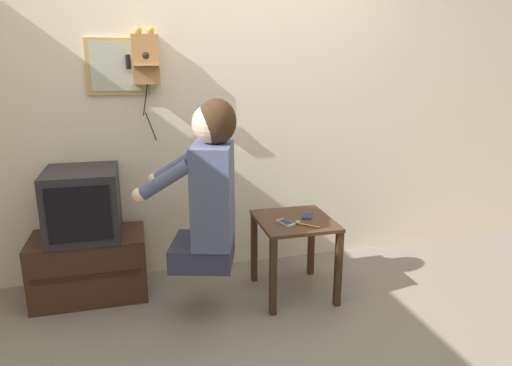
{
  "coord_description": "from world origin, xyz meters",
  "views": [
    {
      "loc": [
        -0.57,
        -2.15,
        1.52
      ],
      "look_at": [
        0.11,
        0.45,
        0.8
      ],
      "focal_mm": 32.0,
      "sensor_mm": 36.0,
      "label": 1
    }
  ],
  "objects_px": {
    "person": "(209,187)",
    "toothbrush": "(306,225)",
    "framed_picture": "(118,67)",
    "wall_phone_antique": "(145,58)",
    "cell_phone_spare": "(307,216)",
    "cell_phone_held": "(286,223)",
    "television": "(83,203)"
  },
  "relations": [
    {
      "from": "framed_picture",
      "to": "cell_phone_held",
      "type": "xyz_separation_m",
      "value": [
        0.97,
        -0.61,
        -0.95
      ]
    },
    {
      "from": "television",
      "to": "toothbrush",
      "type": "bearing_deg",
      "value": -18.4
    },
    {
      "from": "television",
      "to": "toothbrush",
      "type": "height_order",
      "value": "television"
    },
    {
      "from": "cell_phone_spare",
      "to": "toothbrush",
      "type": "bearing_deg",
      "value": -88.02
    },
    {
      "from": "cell_phone_held",
      "to": "cell_phone_spare",
      "type": "xyz_separation_m",
      "value": [
        0.18,
        0.09,
        0.0
      ]
    },
    {
      "from": "cell_phone_spare",
      "to": "wall_phone_antique",
      "type": "bearing_deg",
      "value": 179.63
    },
    {
      "from": "wall_phone_antique",
      "to": "toothbrush",
      "type": "bearing_deg",
      "value": -35.02
    },
    {
      "from": "wall_phone_antique",
      "to": "cell_phone_held",
      "type": "distance_m",
      "value": 1.4
    },
    {
      "from": "wall_phone_antique",
      "to": "toothbrush",
      "type": "height_order",
      "value": "wall_phone_antique"
    },
    {
      "from": "person",
      "to": "framed_picture",
      "type": "xyz_separation_m",
      "value": [
        -0.48,
        0.65,
        0.67
      ]
    },
    {
      "from": "wall_phone_antique",
      "to": "framed_picture",
      "type": "bearing_deg",
      "value": 165.75
    },
    {
      "from": "person",
      "to": "wall_phone_antique",
      "type": "distance_m",
      "value": 0.99
    },
    {
      "from": "wall_phone_antique",
      "to": "cell_phone_spare",
      "type": "xyz_separation_m",
      "value": [
        0.97,
        -0.47,
        -1.01
      ]
    },
    {
      "from": "person",
      "to": "toothbrush",
      "type": "bearing_deg",
      "value": -76.65
    },
    {
      "from": "cell_phone_held",
      "to": "toothbrush",
      "type": "relative_size",
      "value": 1.07
    },
    {
      "from": "person",
      "to": "toothbrush",
      "type": "height_order",
      "value": "person"
    },
    {
      "from": "wall_phone_antique",
      "to": "cell_phone_held",
      "type": "bearing_deg",
      "value": -35.43
    },
    {
      "from": "wall_phone_antique",
      "to": "cell_phone_spare",
      "type": "bearing_deg",
      "value": -25.95
    },
    {
      "from": "wall_phone_antique",
      "to": "cell_phone_spare",
      "type": "height_order",
      "value": "wall_phone_antique"
    },
    {
      "from": "wall_phone_antique",
      "to": "toothbrush",
      "type": "distance_m",
      "value": 1.49
    },
    {
      "from": "television",
      "to": "framed_picture",
      "type": "xyz_separation_m",
      "value": [
        0.27,
        0.23,
        0.84
      ]
    },
    {
      "from": "cell_phone_held",
      "to": "toothbrush",
      "type": "height_order",
      "value": "toothbrush"
    },
    {
      "from": "framed_picture",
      "to": "cell_phone_held",
      "type": "distance_m",
      "value": 1.49
    },
    {
      "from": "wall_phone_antique",
      "to": "cell_phone_spare",
      "type": "relative_size",
      "value": 5.33
    },
    {
      "from": "person",
      "to": "framed_picture",
      "type": "height_order",
      "value": "framed_picture"
    },
    {
      "from": "wall_phone_antique",
      "to": "toothbrush",
      "type": "xyz_separation_m",
      "value": [
        0.9,
        -0.63,
        -1.0
      ]
    },
    {
      "from": "wall_phone_antique",
      "to": "framed_picture",
      "type": "height_order",
      "value": "wall_phone_antique"
    },
    {
      "from": "toothbrush",
      "to": "person",
      "type": "bearing_deg",
      "value": 129.74
    },
    {
      "from": "person",
      "to": "television",
      "type": "bearing_deg",
      "value": 77.08
    },
    {
      "from": "toothbrush",
      "to": "framed_picture",
      "type": "bearing_deg",
      "value": 100.51
    },
    {
      "from": "framed_picture",
      "to": "toothbrush",
      "type": "height_order",
      "value": "framed_picture"
    },
    {
      "from": "cell_phone_held",
      "to": "toothbrush",
      "type": "bearing_deg",
      "value": -51.5
    }
  ]
}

